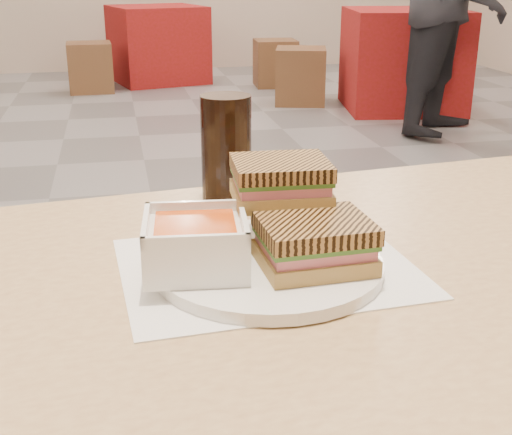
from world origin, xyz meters
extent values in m
cube|color=tan|center=(0.07, -2.00, 0.73)|extent=(1.27, 0.84, 0.03)
cylinder|color=tan|center=(0.58, -1.64, 0.36)|extent=(0.06, 0.06, 0.72)
cube|color=white|center=(0.03, -1.99, 0.75)|extent=(0.36, 0.29, 0.00)
cylinder|color=white|center=(0.02, -2.00, 0.76)|extent=(0.27, 0.27, 0.01)
cube|color=white|center=(-0.06, -2.01, 0.79)|extent=(0.13, 0.13, 0.05)
cube|color=#DC4E0E|center=(-0.06, -2.01, 0.82)|extent=(0.10, 0.10, 0.01)
cube|color=white|center=(-0.01, -2.01, 0.82)|extent=(0.02, 0.12, 0.01)
cube|color=white|center=(-0.12, -2.00, 0.82)|extent=(0.02, 0.12, 0.01)
cube|color=white|center=(-0.06, -1.95, 0.82)|extent=(0.12, 0.02, 0.01)
cube|color=white|center=(-0.07, -2.06, 0.82)|extent=(0.12, 0.02, 0.01)
cube|color=#A98949|center=(0.07, -2.03, 0.78)|extent=(0.13, 0.11, 0.02)
cube|color=#CF6C7B|center=(0.07, -2.03, 0.79)|extent=(0.12, 0.10, 0.01)
cube|color=#386B23|center=(0.07, -2.03, 0.80)|extent=(0.13, 0.11, 0.01)
cube|color=olive|center=(0.07, -2.03, 0.81)|extent=(0.13, 0.11, 0.02)
cube|color=#A98949|center=(0.05, -1.94, 0.83)|extent=(0.12, 0.10, 0.02)
cube|color=#CF6C7B|center=(0.05, -1.94, 0.84)|extent=(0.11, 0.10, 0.01)
cube|color=#386B23|center=(0.05, -1.94, 0.85)|extent=(0.12, 0.10, 0.01)
cube|color=olive|center=(0.05, -1.94, 0.86)|extent=(0.12, 0.10, 0.02)
cylinder|color=black|center=(0.02, -1.73, 0.83)|extent=(0.08, 0.08, 0.16)
cube|color=maroon|center=(2.11, 2.40, 0.38)|extent=(1.00, 1.00, 0.77)
cube|color=maroon|center=(0.30, 4.15, 0.36)|extent=(0.99, 0.99, 0.72)
cube|color=brown|center=(1.37, 2.77, 0.23)|extent=(0.50, 0.50, 0.45)
cube|color=brown|center=(2.27, 2.59, 0.21)|extent=(0.40, 0.40, 0.42)
cube|color=brown|center=(-0.34, 3.69, 0.22)|extent=(0.40, 0.40, 0.44)
cube|color=brown|center=(1.37, 3.66, 0.21)|extent=(0.41, 0.41, 0.43)
camera|label=1|loc=(-0.14, -2.72, 1.09)|focal=47.73mm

